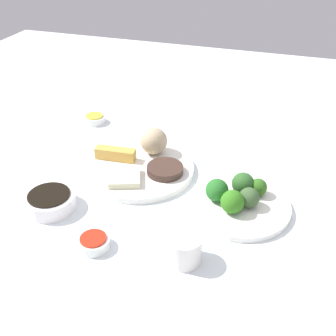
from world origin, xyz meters
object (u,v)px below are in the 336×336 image
soy_sauce_bowl (50,202)px  sauce_ramekin_hot_mustard (95,119)px  main_plate (140,168)px  sauce_ramekin_sweet_and_sour (94,243)px  broccoli_plate (239,206)px  teacup (184,249)px

soy_sauce_bowl → sauce_ramekin_hot_mustard: soy_sauce_bowl is taller
main_plate → sauce_ramekin_sweet_and_sour: bearing=92.9°
sauce_ramekin_hot_mustard → sauce_ramekin_sweet_and_sour: bearing=116.3°
main_plate → soy_sauce_bowl: bearing=56.3°
broccoli_plate → teacup: (0.07, 0.20, 0.02)m
sauce_ramekin_sweet_and_sour → teacup: (-0.18, -0.02, 0.02)m
main_plate → broccoli_plate: size_ratio=1.22×
broccoli_plate → sauce_ramekin_sweet_and_sour: size_ratio=3.54×
broccoli_plate → sauce_ramekin_sweet_and_sour: sauce_ramekin_sweet_and_sour is taller
sauce_ramekin_hot_mustard → teacup: size_ratio=0.96×
sauce_ramekin_hot_mustard → teacup: teacup is taller
broccoli_plate → sauce_ramekin_hot_mustard: size_ratio=3.54×
soy_sauce_bowl → sauce_ramekin_sweet_and_sour: soy_sauce_bowl is taller
broccoli_plate → sauce_ramekin_hot_mustard: bearing=-29.8°
main_plate → teacup: bearing=126.1°
main_plate → broccoli_plate: (-0.27, 0.08, -0.00)m
main_plate → teacup: 0.34m
sauce_ramekin_hot_mustard → sauce_ramekin_sweet_and_sour: (-0.25, 0.51, 0.00)m
main_plate → teacup: (-0.20, 0.27, 0.02)m
main_plate → teacup: size_ratio=4.12×
soy_sauce_bowl → sauce_ramekin_hot_mustard: size_ratio=1.77×
broccoli_plate → teacup: teacup is taller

